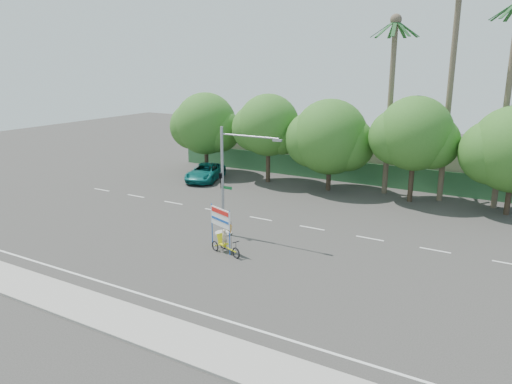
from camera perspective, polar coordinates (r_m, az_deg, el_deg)
The scene contains 15 objects.
ground at distance 28.26m, azimuth -4.10°, elevation -8.01°, with size 120.00×120.00×0.00m, color #33302D.
sidewalk_near at distance 23.10m, azimuth -15.02°, elevation -13.89°, with size 50.00×2.40×0.12m, color gray.
fence at distance 46.46m, azimuth 11.08°, elevation 2.21°, with size 38.00×0.08×2.00m, color #336B3D.
building_left at distance 54.25m, azimuth 2.75°, elevation 5.35°, with size 12.00×8.00×4.00m, color beige.
building_right at distance 48.72m, azimuth 21.83°, elevation 2.96°, with size 14.00×8.00×3.60m, color beige.
tree_far_left at distance 49.25m, azimuth -5.83°, elevation 7.57°, with size 7.14×6.00×7.96m.
tree_left at distance 45.45m, azimuth 1.37°, elevation 7.40°, with size 6.66×5.60×8.07m.
tree_center at distance 42.96m, azimuth 8.39°, elevation 6.01°, with size 7.62×6.40×7.85m.
tree_right at distance 40.76m, azimuth 17.62°, elevation 6.10°, with size 6.90×5.80×8.36m.
palm_tall at distance 41.43m, azimuth 21.52°, elevation 13.18°, with size 3.73×3.79×17.45m.
palm_mid at distance 40.98m, azimuth 26.97°, elevation 11.11°, with size 3.73×3.79×15.45m.
palm_short at distance 42.47m, azimuth 15.21°, elevation 11.53°, with size 3.73×3.79×14.45m.
traffic_signal at distance 31.61m, azimuth -3.39°, elevation 0.09°, with size 4.72×1.10×7.00m.
trike_billboard at distance 29.33m, azimuth -3.76°, elevation -4.82°, with size 2.64×1.24×2.75m.
pickup_truck at distance 46.91m, azimuth -5.83°, elevation 2.25°, with size 2.57×5.57×1.55m, color #0E6460.
Camera 1 is at (14.91, -21.35, 10.99)m, focal length 35.00 mm.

